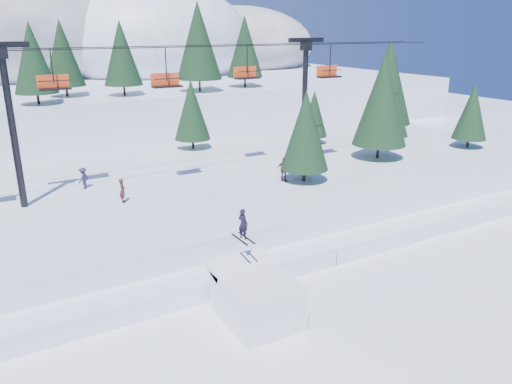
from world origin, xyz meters
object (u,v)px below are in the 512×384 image
jump_kicker (256,297)px  chairlift (161,91)px  banner_near (315,261)px  banner_far (396,237)px

jump_kicker → chairlift: 17.59m
banner_near → banner_far: bearing=1.9°
chairlift → banner_far: (11.07, -12.53, -8.78)m
banner_near → jump_kicker: bearing=-153.5°
chairlift → banner_far: chairlift is taller
chairlift → jump_kicker: bearing=-94.6°
jump_kicker → banner_far: jump_kicker is taller
jump_kicker → banner_far: size_ratio=1.83×
chairlift → banner_near: (4.34, -12.75, -8.78)m
jump_kicker → chairlift: bearing=85.4°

